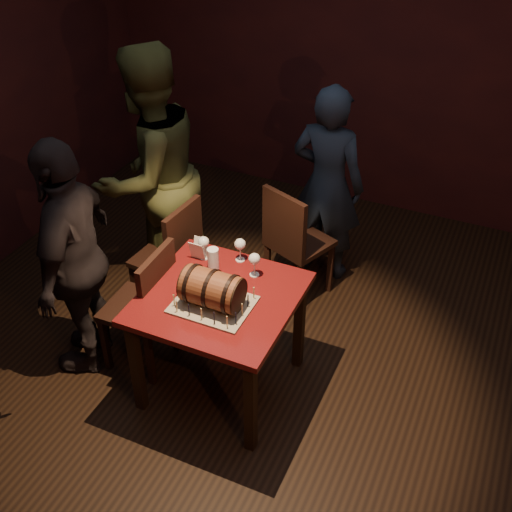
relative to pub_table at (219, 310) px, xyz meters
name	(u,v)px	position (x,y,z in m)	size (l,w,h in m)	color
room_shell	(260,196)	(0.20, 0.16, 0.76)	(5.04, 5.04, 2.80)	black
pub_table	(219,310)	(0.00, 0.00, 0.00)	(0.90, 0.90, 0.75)	#490C0E
cake_board	(213,305)	(0.01, -0.09, 0.12)	(0.45, 0.35, 0.01)	gray
barrel_cake	(212,289)	(0.01, -0.09, 0.23)	(0.40, 0.24, 0.24)	brown
birthday_candles	(213,298)	(0.01, -0.09, 0.16)	(0.40, 0.30, 0.09)	#EBD78C
wine_glass_left	(203,243)	(-0.26, 0.30, 0.23)	(0.07, 0.07, 0.16)	silver
wine_glass_mid	(240,245)	(-0.04, 0.37, 0.23)	(0.07, 0.07, 0.16)	silver
wine_glass_right	(254,260)	(0.11, 0.27, 0.23)	(0.07, 0.07, 0.16)	silver
pint_of_ale	(213,259)	(-0.15, 0.22, 0.18)	(0.07, 0.07, 0.15)	silver
menu_card	(199,249)	(-0.29, 0.29, 0.17)	(0.10, 0.05, 0.13)	white
chair_back	(293,239)	(0.06, 1.05, -0.12)	(0.52, 0.52, 0.93)	black
chair_left_rear	(174,253)	(-0.64, 0.53, -0.12)	(0.44, 0.44, 0.93)	black
chair_left_front	(147,303)	(-0.52, -0.01, -0.12)	(0.41, 0.41, 0.93)	black
person_back	(327,185)	(0.17, 1.47, 0.14)	(0.57, 0.37, 1.56)	#1B2436
person_left_rear	(150,175)	(-0.95, 0.80, 0.30)	(0.92, 0.71, 1.89)	#3D4120
person_left_front	(76,259)	(-0.93, -0.12, 0.18)	(0.96, 0.40, 1.64)	black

